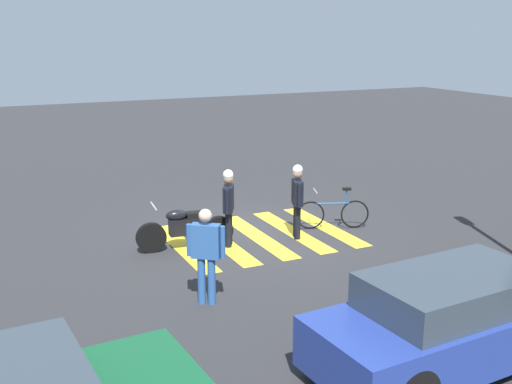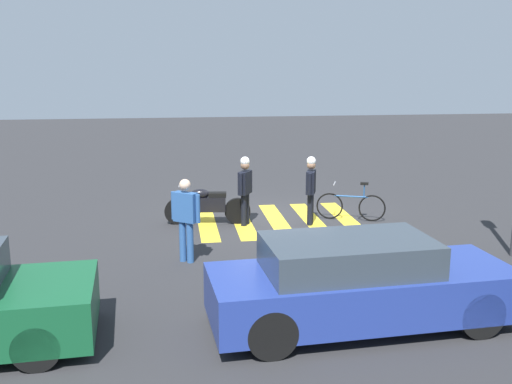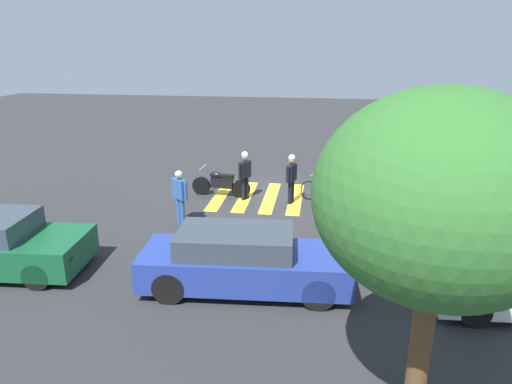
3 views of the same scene
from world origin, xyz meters
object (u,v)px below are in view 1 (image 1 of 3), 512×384
officer_on_foot (297,196)px  police_motorcycle (186,228)px  officer_by_motorcycle (228,203)px  car_blue_hatchback (460,319)px  leaning_bicycle (333,213)px  pedestrian_bystander (206,250)px

officer_on_foot → police_motorcycle: bearing=-9.2°
police_motorcycle → officer_by_motorcycle: (-0.91, 0.25, 0.53)m
officer_by_motorcycle → car_blue_hatchback: 6.14m
leaning_bicycle → officer_by_motorcycle: bearing=1.9°
officer_on_foot → pedestrian_bystander: bearing=38.0°
police_motorcycle → officer_on_foot: officer_on_foot is taller
officer_on_foot → car_blue_hatchback: size_ratio=0.36×
leaning_bicycle → pedestrian_bystander: 5.11m
leaning_bicycle → car_blue_hatchback: (1.77, 6.15, 0.30)m
officer_on_foot → pedestrian_bystander: 4.00m
leaning_bicycle → officer_by_motorcycle: 2.83m
officer_by_motorcycle → pedestrian_bystander: bearing=59.8°
police_motorcycle → officer_by_motorcycle: officer_by_motorcycle is taller
leaning_bicycle → car_blue_hatchback: size_ratio=0.35×
pedestrian_bystander → car_blue_hatchback: pedestrian_bystander is taller
leaning_bicycle → officer_by_motorcycle: (2.76, 0.09, 0.61)m
leaning_bicycle → officer_on_foot: size_ratio=0.97×
car_blue_hatchback → police_motorcycle: bearing=-73.3°
officer_on_foot → car_blue_hatchback: officer_on_foot is taller
officer_by_motorcycle → pedestrian_bystander: officer_by_motorcycle is taller
officer_on_foot → officer_by_motorcycle: size_ratio=1.00×
leaning_bicycle → officer_by_motorcycle: officer_by_motorcycle is taller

